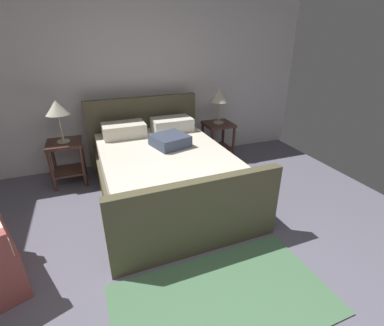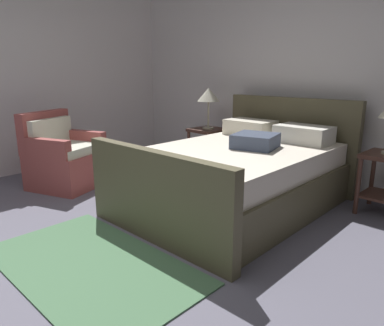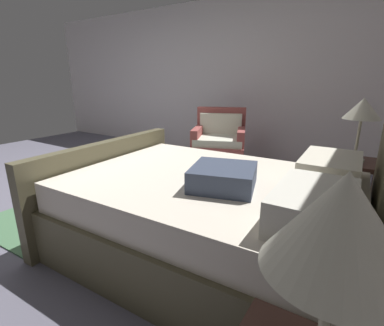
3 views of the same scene
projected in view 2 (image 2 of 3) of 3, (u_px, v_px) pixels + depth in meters
ground_plane at (16, 289)px, 2.31m from camera, size 5.50×6.78×0.02m
wall_back at (298, 78)px, 4.34m from camera, size 5.62×0.12×2.58m
bed at (238, 174)px, 3.63m from camera, size 1.70×2.27×1.07m
nightstand_left at (208, 143)px, 4.94m from camera, size 0.44×0.44×0.60m
table_lamp_left at (209, 96)px, 4.78m from camera, size 0.30×0.30×0.55m
armchair at (64, 158)px, 4.28m from camera, size 0.95×0.94×0.90m
area_rug at (91, 265)px, 2.56m from camera, size 1.72×1.00×0.01m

